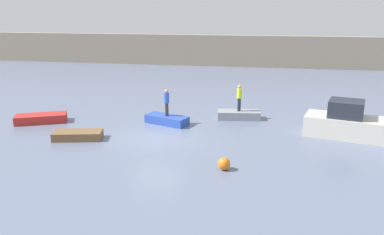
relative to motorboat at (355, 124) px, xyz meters
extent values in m
plane|color=slate|center=(-10.73, -2.21, -0.75)|extent=(120.00, 120.00, 0.00)
cube|color=gray|center=(-10.73, 26.55, 1.12)|extent=(80.00, 1.20, 3.75)
cube|color=beige|center=(0.11, -0.03, -0.19)|extent=(5.82, 3.28, 1.13)
cube|color=#232833|center=(-0.52, 0.13, 0.84)|extent=(2.15, 2.03, 0.93)
cube|color=red|center=(-18.72, -0.54, -0.49)|extent=(3.30, 2.41, 0.52)
cube|color=brown|center=(-14.92, -3.17, -0.53)|extent=(2.80, 1.72, 0.45)
cube|color=#2B4CAD|center=(-10.86, 0.64, -0.49)|extent=(2.89, 1.94, 0.52)
cube|color=gray|center=(-6.58, 2.65, -0.49)|extent=(2.85, 1.49, 0.52)
cylinder|color=#38332D|center=(-10.86, 0.64, 0.17)|extent=(0.22, 0.22, 0.81)
cylinder|color=blue|center=(-10.86, 0.64, 0.89)|extent=(0.32, 0.32, 0.62)
sphere|color=tan|center=(-10.86, 0.64, 1.32)|extent=(0.23, 0.23, 0.23)
cylinder|color=#232838|center=(-6.58, 2.65, 0.19)|extent=(0.22, 0.22, 0.85)
cylinder|color=#D8F226|center=(-6.58, 2.65, 0.93)|extent=(0.32, 0.32, 0.62)
sphere|color=tan|center=(-6.58, 2.65, 1.36)|extent=(0.24, 0.24, 0.24)
sphere|color=orange|center=(-6.57, -5.88, -0.47)|extent=(0.56, 0.56, 0.56)
camera|label=1|loc=(-4.89, -22.17, 6.21)|focal=36.93mm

